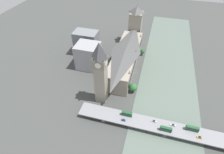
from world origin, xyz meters
TOP-DOWN VIEW (x-y plane):
  - ground_plane at (0.00, 0.00)m, footprint 600.00×600.00m
  - river_water at (-39.13, 0.00)m, footprint 66.25×360.00m
  - parliament_hall at (16.16, -8.00)m, footprint 26.78×105.46m
  - clock_tower at (28.35, 54.14)m, footprint 12.01×12.01m
  - victoria_tower at (16.22, -73.80)m, footprint 18.15×18.15m
  - road_bridge at (-39.13, 75.21)m, footprint 164.50×15.33m
  - double_decker_bus_lead at (-61.05, 72.32)m, footprint 11.11×2.62m
  - double_decker_bus_mid at (-2.38, 72.14)m, footprint 10.19×2.59m
  - double_decker_bus_rear at (-38.78, 78.91)m, footprint 10.29×2.46m
  - car_northbound_mid at (-67.21, 78.23)m, footprint 3.98×1.81m
  - car_northbound_tail at (-0.67, 78.57)m, footprint 3.81×1.85m
  - car_southbound_lead at (-27.93, 72.28)m, footprint 4.35×1.75m
  - car_southbound_mid at (-45.03, 71.77)m, footprint 4.60×1.78m
  - city_block_west at (61.99, 4.04)m, footprint 28.41×25.07m
  - city_block_center at (79.69, -38.68)m, footprint 29.01×22.50m
  - city_block_east at (75.09, -23.33)m, footprint 31.64×20.75m
  - tree_embankment_near at (-1.60, -40.39)m, footprint 6.44×6.44m
  - tree_embankment_mid at (-1.67, 34.33)m, footprint 8.95×8.95m

SIDE VIEW (x-z plane):
  - ground_plane at x=0.00m, z-range 0.00..0.00m
  - river_water at x=-39.13m, z-range 0.00..0.30m
  - road_bridge at x=-39.13m, z-range 1.86..7.67m
  - tree_embankment_near at x=-1.60m, z-range 1.22..10.15m
  - car_southbound_mid at x=-45.03m, z-range 5.82..7.13m
  - car_northbound_tail at x=-0.67m, z-range 5.82..7.15m
  - car_southbound_lead at x=-27.93m, z-range 5.80..7.26m
  - car_northbound_mid at x=-67.21m, z-range 5.79..7.28m
  - tree_embankment_mid at x=-1.67m, z-range 1.16..12.47m
  - double_decker_bus_mid at x=-2.38m, z-range 6.05..10.87m
  - double_decker_bus_rear at x=-38.78m, z-range 6.06..11.03m
  - double_decker_bus_lead at x=-61.05m, z-range 6.06..11.04m
  - city_block_center at x=79.69m, z-range 0.00..21.89m
  - parliament_hall at x=16.16m, z-range -0.08..29.00m
  - city_block_west at x=61.99m, z-range 0.00..32.68m
  - city_block_east at x=75.09m, z-range 0.00..33.97m
  - victoria_tower at x=16.22m, z-range -2.00..57.02m
  - clock_tower at x=28.35m, z-range 2.47..72.80m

